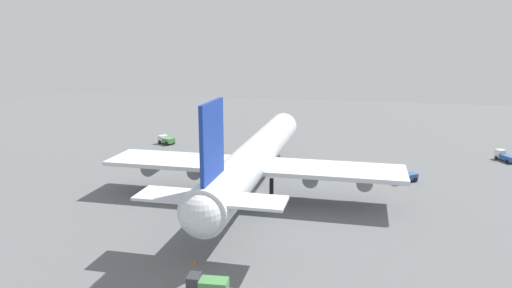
{
  "coord_description": "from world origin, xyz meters",
  "views": [
    {
      "loc": [
        -77.51,
        -17.74,
        26.88
      ],
      "look_at": [
        0.0,
        0.0,
        8.66
      ],
      "focal_mm": 33.19,
      "sensor_mm": 36.0,
      "label": 1
    }
  ],
  "objects_px": {
    "cargo_airplane": "(256,157)",
    "cargo_loader": "(166,140)",
    "pushback_tractor": "(207,284)",
    "safety_cone_nose": "(276,152)",
    "maintenance_van": "(405,176)",
    "safety_cone_tail": "(194,262)",
    "catering_truck": "(505,156)"
  },
  "relations": [
    {
      "from": "cargo_airplane",
      "to": "cargo_loader",
      "type": "bearing_deg",
      "value": 43.74
    },
    {
      "from": "pushback_tractor",
      "to": "safety_cone_nose",
      "type": "xyz_separation_m",
      "value": [
        62.04,
        3.95,
        -0.65
      ]
    },
    {
      "from": "pushback_tractor",
      "to": "safety_cone_nose",
      "type": "distance_m",
      "value": 62.17
    },
    {
      "from": "cargo_airplane",
      "to": "maintenance_van",
      "type": "height_order",
      "value": "cargo_airplane"
    },
    {
      "from": "cargo_loader",
      "to": "pushback_tractor",
      "type": "relative_size",
      "value": 1.07
    },
    {
      "from": "cargo_airplane",
      "to": "maintenance_van",
      "type": "relative_size",
      "value": 13.89
    },
    {
      "from": "cargo_loader",
      "to": "maintenance_van",
      "type": "relative_size",
      "value": 1.06
    },
    {
      "from": "safety_cone_nose",
      "to": "safety_cone_tail",
      "type": "bearing_deg",
      "value": -179.56
    },
    {
      "from": "safety_cone_nose",
      "to": "maintenance_van",
      "type": "bearing_deg",
      "value": -120.31
    },
    {
      "from": "cargo_loader",
      "to": "pushback_tractor",
      "type": "height_order",
      "value": "cargo_loader"
    },
    {
      "from": "maintenance_van",
      "to": "catering_truck",
      "type": "distance_m",
      "value": 30.81
    },
    {
      "from": "cargo_airplane",
      "to": "safety_cone_nose",
      "type": "xyz_separation_m",
      "value": [
        28.41,
        1.63,
        -6.09
      ]
    },
    {
      "from": "cargo_airplane",
      "to": "safety_cone_tail",
      "type": "xyz_separation_m",
      "value": [
        -27.87,
        1.2,
        -6.1
      ]
    },
    {
      "from": "cargo_loader",
      "to": "cargo_airplane",
      "type": "bearing_deg",
      "value": -136.26
    },
    {
      "from": "cargo_airplane",
      "to": "safety_cone_tail",
      "type": "height_order",
      "value": "cargo_airplane"
    },
    {
      "from": "cargo_loader",
      "to": "maintenance_van",
      "type": "height_order",
      "value": "maintenance_van"
    },
    {
      "from": "cargo_loader",
      "to": "catering_truck",
      "type": "distance_m",
      "value": 79.47
    },
    {
      "from": "pushback_tractor",
      "to": "cargo_loader",
      "type": "bearing_deg",
      "value": 26.71
    },
    {
      "from": "maintenance_van",
      "to": "catering_truck",
      "type": "relative_size",
      "value": 0.8
    },
    {
      "from": "safety_cone_tail",
      "to": "pushback_tractor",
      "type": "bearing_deg",
      "value": -148.58
    },
    {
      "from": "catering_truck",
      "to": "cargo_airplane",
      "type": "bearing_deg",
      "value": 124.29
    },
    {
      "from": "safety_cone_tail",
      "to": "cargo_loader",
      "type": "bearing_deg",
      "value": 26.24
    },
    {
      "from": "catering_truck",
      "to": "maintenance_van",
      "type": "bearing_deg",
      "value": 132.89
    },
    {
      "from": "catering_truck",
      "to": "safety_cone_nose",
      "type": "distance_m",
      "value": 50.52
    },
    {
      "from": "maintenance_van",
      "to": "safety_cone_tail",
      "type": "height_order",
      "value": "maintenance_van"
    },
    {
      "from": "cargo_loader",
      "to": "catering_truck",
      "type": "xyz_separation_m",
      "value": [
        1.0,
        -79.46,
        -0.06
      ]
    },
    {
      "from": "maintenance_van",
      "to": "cargo_loader",
      "type": "bearing_deg",
      "value": 70.66
    },
    {
      "from": "catering_truck",
      "to": "safety_cone_nose",
      "type": "xyz_separation_m",
      "value": [
        -4.77,
        50.29,
        -0.7
      ]
    },
    {
      "from": "catering_truck",
      "to": "safety_cone_tail",
      "type": "xyz_separation_m",
      "value": [
        -61.05,
        49.86,
        -0.71
      ]
    },
    {
      "from": "cargo_airplane",
      "to": "cargo_loader",
      "type": "distance_m",
      "value": 44.86
    },
    {
      "from": "pushback_tractor",
      "to": "safety_cone_tail",
      "type": "distance_m",
      "value": 6.78
    },
    {
      "from": "cargo_airplane",
      "to": "pushback_tractor",
      "type": "bearing_deg",
      "value": -176.05
    }
  ]
}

